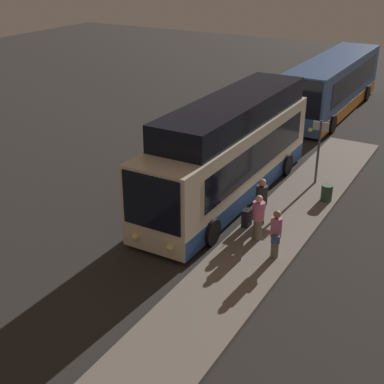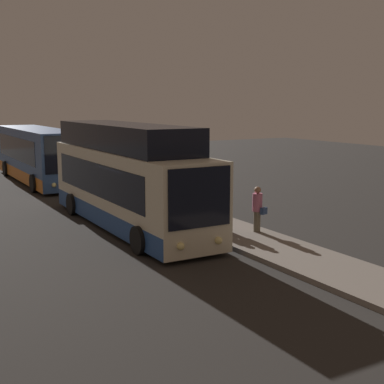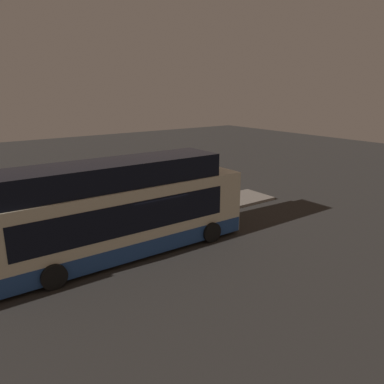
% 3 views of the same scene
% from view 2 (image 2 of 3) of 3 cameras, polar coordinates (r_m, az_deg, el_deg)
% --- Properties ---
extents(ground, '(80.00, 80.00, 0.00)m').
position_cam_2_polar(ground, '(20.16, -5.45, -4.37)').
color(ground, '#2B2826').
extents(platform, '(20.00, 2.48, 0.16)m').
position_cam_2_polar(platform, '(21.43, 1.49, -3.27)').
color(platform, slate).
rests_on(platform, ground).
extents(bus_lead, '(11.03, 2.72, 4.01)m').
position_cam_2_polar(bus_lead, '(20.93, -6.93, 1.11)').
color(bus_lead, beige).
rests_on(bus_lead, ground).
extents(bus_second, '(11.94, 2.81, 3.25)m').
position_cam_2_polar(bus_second, '(34.21, -16.13, 3.79)').
color(bus_second, '#33518C').
rests_on(bus_second, ground).
extents(passenger_boarding, '(0.61, 0.48, 1.67)m').
position_cam_2_polar(passenger_boarding, '(19.55, 7.02, -1.65)').
color(passenger_boarding, '#6B604C').
rests_on(passenger_boarding, platform).
extents(passenger_waiting, '(0.68, 0.56, 1.76)m').
position_cam_2_polar(passenger_waiting, '(20.35, 0.95, -1.02)').
color(passenger_waiting, '#2D2D33').
rests_on(passenger_waiting, platform).
extents(passenger_with_bags, '(0.53, 0.66, 1.63)m').
position_cam_2_polar(passenger_with_bags, '(19.67, 3.29, -1.63)').
color(passenger_with_bags, '#6B604C').
rests_on(passenger_with_bags, platform).
extents(suitcase, '(0.37, 0.26, 0.89)m').
position_cam_2_polar(suitcase, '(19.96, 0.64, -3.03)').
color(suitcase, black).
rests_on(suitcase, platform).
extents(sign_post, '(0.10, 0.65, 2.73)m').
position_cam_2_polar(sign_post, '(24.48, -3.43, 2.47)').
color(sign_post, '#4C4C51').
rests_on(sign_post, platform).
extents(trash_bin, '(0.44, 0.44, 0.65)m').
position_cam_2_polar(trash_bin, '(23.83, 0.15, -0.96)').
color(trash_bin, '#2D4C33').
rests_on(trash_bin, platform).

